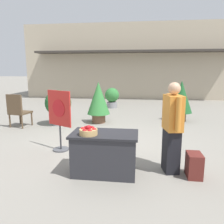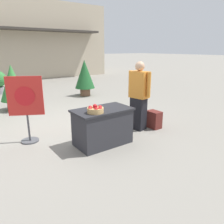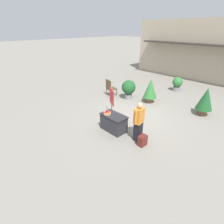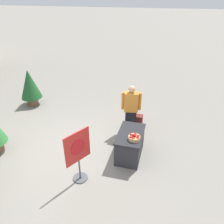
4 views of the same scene
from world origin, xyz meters
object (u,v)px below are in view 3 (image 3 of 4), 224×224
(potted_plant_far_left, at_px, (177,83))
(potted_plant_near_left, at_px, (150,89))
(apple_basket, at_px, (107,113))
(person_visitor, at_px, (139,122))
(poster_board, at_px, (112,100))
(backpack, at_px, (142,141))
(potted_plant_far_right, at_px, (129,88))
(potted_plant_near_right, at_px, (206,100))
(patio_chair, at_px, (110,87))
(display_table, at_px, (114,123))

(potted_plant_far_left, bearing_deg, potted_plant_near_left, -91.31)
(apple_basket, bearing_deg, person_visitor, 14.10)
(person_visitor, relative_size, poster_board, 1.17)
(apple_basket, xyz_separation_m, backpack, (1.79, 0.18, -0.59))
(potted_plant_far_left, height_order, potted_plant_far_right, potted_plant_far_right)
(potted_plant_far_right, relative_size, potted_plant_near_right, 0.81)
(backpack, relative_size, patio_chair, 0.39)
(potted_plant_far_right, height_order, potted_plant_near_right, potted_plant_near_right)
(apple_basket, relative_size, potted_plant_near_left, 0.21)
(display_table, relative_size, potted_plant_far_right, 0.98)
(apple_basket, bearing_deg, display_table, 29.53)
(display_table, height_order, patio_chair, patio_chair)
(poster_board, distance_m, patio_chair, 2.76)
(poster_board, relative_size, potted_plant_far_left, 1.41)
(person_visitor, bearing_deg, potted_plant_far_left, -84.41)
(potted_plant_far_right, bearing_deg, potted_plant_near_left, 20.83)
(display_table, xyz_separation_m, potted_plant_near_right, (2.05, 4.37, 0.46))
(backpack, distance_m, patio_chair, 5.54)
(poster_board, relative_size, potted_plant_far_right, 1.17)
(backpack, relative_size, potted_plant_far_left, 0.43)
(display_table, relative_size, person_visitor, 0.72)
(potted_plant_far_left, relative_size, potted_plant_near_right, 0.67)
(potted_plant_near_left, bearing_deg, apple_basket, -81.71)
(potted_plant_far_right, bearing_deg, potted_plant_far_left, 69.66)
(potted_plant_near_right, bearing_deg, person_visitor, -102.03)
(apple_basket, relative_size, person_visitor, 0.19)
(apple_basket, distance_m, potted_plant_near_right, 5.07)
(potted_plant_near_left, height_order, potted_plant_far_right, potted_plant_near_left)
(patio_chair, bearing_deg, potted_plant_near_left, -58.09)
(person_visitor, xyz_separation_m, potted_plant_near_left, (-1.98, 3.55, -0.01))
(potted_plant_near_right, bearing_deg, display_table, -115.14)
(backpack, distance_m, potted_plant_far_left, 7.23)
(poster_board, bearing_deg, backpack, 98.79)
(poster_board, distance_m, potted_plant_far_left, 5.92)
(potted_plant_near_left, distance_m, potted_plant_far_left, 3.14)
(person_visitor, distance_m, backpack, 0.73)
(potted_plant_near_left, distance_m, potted_plant_near_right, 2.94)
(potted_plant_near_left, bearing_deg, backpack, -57.67)
(patio_chair, distance_m, potted_plant_far_right, 1.26)
(patio_chair, bearing_deg, display_table, -120.29)
(display_table, height_order, poster_board, poster_board)
(apple_basket, height_order, potted_plant_near_left, potted_plant_near_left)
(backpack, xyz_separation_m, poster_board, (-2.72, 0.95, 0.57))
(backpack, bearing_deg, apple_basket, -174.12)
(potted_plant_far_right, bearing_deg, potted_plant_near_right, 14.81)
(person_visitor, height_order, potted_plant_far_left, person_visitor)
(poster_board, bearing_deg, potted_plant_near_right, 164.37)
(display_table, distance_m, patio_chair, 4.30)
(patio_chair, bearing_deg, person_visitor, -109.91)
(display_table, relative_size, poster_board, 0.84)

